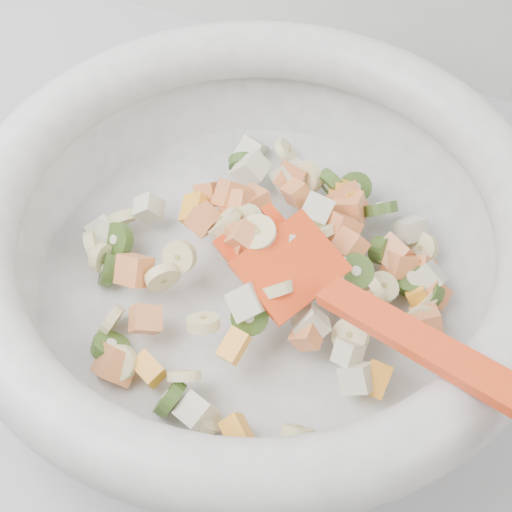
% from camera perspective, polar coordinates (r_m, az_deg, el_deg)
% --- Properties ---
extents(counter, '(2.00, 0.60, 0.90)m').
position_cam_1_polar(counter, '(1.07, -7.88, -12.70)').
color(counter, gray).
rests_on(counter, ground).
extents(mixing_bowl, '(0.48, 0.43, 0.16)m').
position_cam_1_polar(mixing_bowl, '(0.57, 0.06, 0.93)').
color(mixing_bowl, silver).
rests_on(mixing_bowl, counter).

